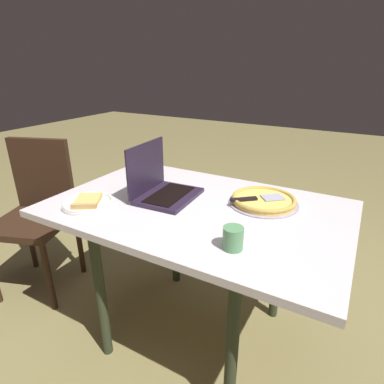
{
  "coord_description": "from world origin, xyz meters",
  "views": [
    {
      "loc": [
        -0.61,
        1.13,
        1.33
      ],
      "look_at": [
        0.06,
        -0.06,
        0.77
      ],
      "focal_mm": 29.71,
      "sensor_mm": 36.0,
      "label": 1
    }
  ],
  "objects_px": {
    "chair_near": "(37,207)",
    "dining_table": "(197,220)",
    "laptop": "(161,186)",
    "drink_cup": "(233,238)",
    "pizza_tray": "(264,200)",
    "pizza_plate": "(88,203)",
    "table_knife": "(150,177)"
  },
  "relations": [
    {
      "from": "chair_near",
      "to": "dining_table",
      "type": "bearing_deg",
      "value": -176.19
    },
    {
      "from": "laptop",
      "to": "drink_cup",
      "type": "height_order",
      "value": "laptop"
    },
    {
      "from": "pizza_tray",
      "to": "chair_near",
      "type": "distance_m",
      "value": 1.35
    },
    {
      "from": "pizza_plate",
      "to": "chair_near",
      "type": "xyz_separation_m",
      "value": [
        0.63,
        -0.17,
        -0.23
      ]
    },
    {
      "from": "pizza_plate",
      "to": "pizza_tray",
      "type": "xyz_separation_m",
      "value": [
        -0.67,
        -0.4,
        0.0
      ]
    },
    {
      "from": "pizza_tray",
      "to": "pizza_plate",
      "type": "bearing_deg",
      "value": 30.59
    },
    {
      "from": "pizza_plate",
      "to": "dining_table",
      "type": "bearing_deg",
      "value": -150.76
    },
    {
      "from": "laptop",
      "to": "pizza_plate",
      "type": "xyz_separation_m",
      "value": [
        0.23,
        0.24,
        -0.04
      ]
    },
    {
      "from": "drink_cup",
      "to": "chair_near",
      "type": "bearing_deg",
      "value": -7.65
    },
    {
      "from": "drink_cup",
      "to": "chair_near",
      "type": "height_order",
      "value": "chair_near"
    },
    {
      "from": "pizza_plate",
      "to": "pizza_tray",
      "type": "distance_m",
      "value": 0.78
    },
    {
      "from": "table_knife",
      "to": "drink_cup",
      "type": "bearing_deg",
      "value": 146.54
    },
    {
      "from": "pizza_tray",
      "to": "chair_near",
      "type": "xyz_separation_m",
      "value": [
        1.31,
        0.23,
        -0.23
      ]
    },
    {
      "from": "dining_table",
      "to": "chair_near",
      "type": "height_order",
      "value": "chair_near"
    },
    {
      "from": "dining_table",
      "to": "laptop",
      "type": "distance_m",
      "value": 0.23
    },
    {
      "from": "pizza_tray",
      "to": "drink_cup",
      "type": "bearing_deg",
      "value": 92.91
    },
    {
      "from": "dining_table",
      "to": "drink_cup",
      "type": "xyz_separation_m",
      "value": [
        -0.27,
        0.25,
        0.12
      ]
    },
    {
      "from": "dining_table",
      "to": "laptop",
      "type": "relative_size",
      "value": 4.18
    },
    {
      "from": "pizza_tray",
      "to": "laptop",
      "type": "bearing_deg",
      "value": 19.07
    },
    {
      "from": "pizza_plate",
      "to": "pizza_tray",
      "type": "height_order",
      "value": "same"
    },
    {
      "from": "pizza_tray",
      "to": "drink_cup",
      "type": "height_order",
      "value": "drink_cup"
    },
    {
      "from": "chair_near",
      "to": "pizza_plate",
      "type": "bearing_deg",
      "value": 165.39
    },
    {
      "from": "pizza_tray",
      "to": "table_knife",
      "type": "relative_size",
      "value": 1.26
    },
    {
      "from": "pizza_tray",
      "to": "table_knife",
      "type": "xyz_separation_m",
      "value": [
        0.66,
        -0.04,
        -0.01
      ]
    },
    {
      "from": "laptop",
      "to": "drink_cup",
      "type": "bearing_deg",
      "value": 151.13
    },
    {
      "from": "laptop",
      "to": "drink_cup",
      "type": "xyz_separation_m",
      "value": [
        -0.47,
        0.26,
        -0.01
      ]
    },
    {
      "from": "table_knife",
      "to": "pizza_tray",
      "type": "bearing_deg",
      "value": 176.93
    },
    {
      "from": "laptop",
      "to": "table_knife",
      "type": "bearing_deg",
      "value": -42.14
    },
    {
      "from": "laptop",
      "to": "dining_table",
      "type": "bearing_deg",
      "value": 177.44
    },
    {
      "from": "pizza_plate",
      "to": "table_knife",
      "type": "height_order",
      "value": "pizza_plate"
    },
    {
      "from": "pizza_plate",
      "to": "table_knife",
      "type": "distance_m",
      "value": 0.43
    },
    {
      "from": "pizza_plate",
      "to": "table_knife",
      "type": "xyz_separation_m",
      "value": [
        -0.02,
        -0.43,
        -0.01
      ]
    }
  ]
}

